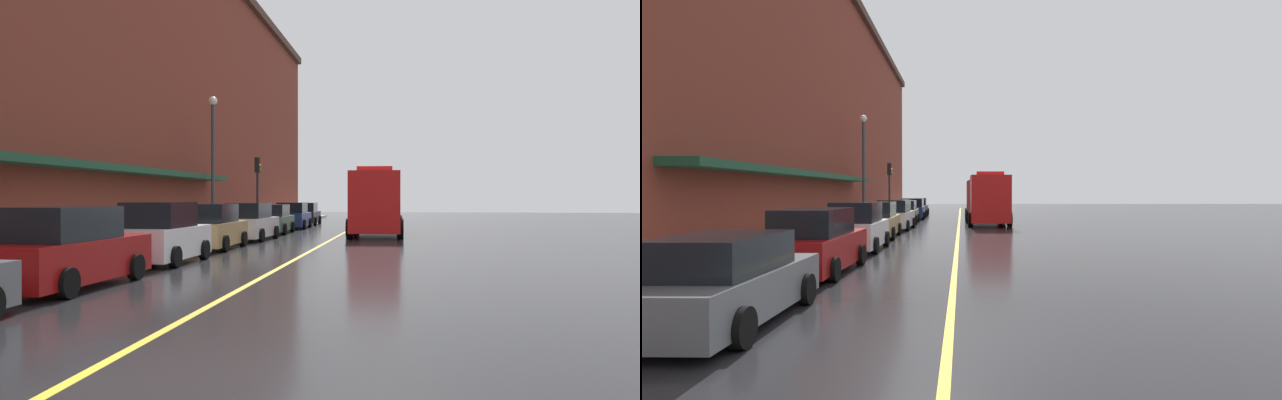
% 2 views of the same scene
% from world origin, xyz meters
% --- Properties ---
extents(ground_plane, '(112.00, 112.00, 0.00)m').
position_xyz_m(ground_plane, '(0.00, 25.00, 0.00)').
color(ground_plane, '#232326').
extents(sidewalk_left, '(2.40, 70.00, 0.15)m').
position_xyz_m(sidewalk_left, '(-6.20, 25.00, 0.07)').
color(sidewalk_left, '#ADA8A0').
rests_on(sidewalk_left, ground).
extents(lane_center_stripe, '(0.16, 70.00, 0.01)m').
position_xyz_m(lane_center_stripe, '(0.00, 25.00, 0.00)').
color(lane_center_stripe, gold).
rests_on(lane_center_stripe, ground).
extents(brick_building_left, '(12.95, 64.00, 16.08)m').
position_xyz_m(brick_building_left, '(-13.29, 24.00, 8.05)').
color(brick_building_left, maroon).
rests_on(brick_building_left, ground).
extents(parked_car_0, '(2.08, 4.75, 1.60)m').
position_xyz_m(parked_car_0, '(-3.94, 1.32, 0.75)').
color(parked_car_0, '#595B60').
rests_on(parked_car_0, ground).
extents(parked_car_1, '(2.19, 4.93, 1.85)m').
position_xyz_m(parked_car_1, '(-4.00, 6.85, 0.86)').
color(parked_car_1, maroon).
rests_on(parked_car_1, ground).
extents(parked_car_2, '(2.12, 4.16, 1.91)m').
position_xyz_m(parked_car_2, '(-3.95, 12.31, 0.88)').
color(parked_car_2, silver).
rests_on(parked_car_2, ground).
extents(parked_car_3, '(2.05, 4.55, 1.80)m').
position_xyz_m(parked_car_3, '(-4.03, 17.72, 0.84)').
color(parked_car_3, '#A5844C').
rests_on(parked_car_3, ground).
extents(parked_car_4, '(2.20, 4.51, 1.80)m').
position_xyz_m(parked_car_4, '(-3.89, 23.02, 0.84)').
color(parked_car_4, silver).
rests_on(parked_car_4, ground).
extents(parked_car_5, '(2.05, 4.37, 1.65)m').
position_xyz_m(parked_car_5, '(-3.95, 28.57, 0.78)').
color(parked_car_5, '#2D5133').
rests_on(parked_car_5, ground).
extents(parked_car_6, '(2.17, 4.39, 1.72)m').
position_xyz_m(parked_car_6, '(-3.92, 34.53, 0.81)').
color(parked_car_6, navy).
rests_on(parked_car_6, ground).
extents(parked_car_7, '(2.24, 4.96, 1.66)m').
position_xyz_m(parked_car_7, '(-4.04, 40.14, 0.78)').
color(parked_car_7, black).
rests_on(parked_car_7, ground).
extents(fire_truck, '(3.03, 9.06, 3.60)m').
position_xyz_m(fire_truck, '(1.96, 28.02, 1.72)').
color(fire_truck, red).
rests_on(fire_truck, ground).
extents(parking_meter_0, '(0.14, 0.18, 1.33)m').
position_xyz_m(parking_meter_0, '(-5.35, 15.22, 1.06)').
color(parking_meter_0, '#4C4C51').
rests_on(parking_meter_0, sidewalk_left).
extents(parking_meter_1, '(0.14, 0.18, 1.33)m').
position_xyz_m(parking_meter_1, '(-5.35, 7.55, 1.06)').
color(parking_meter_1, '#4C4C51').
rests_on(parking_meter_1, sidewalk_left).
extents(street_lamp_left, '(0.44, 0.44, 6.94)m').
position_xyz_m(street_lamp_left, '(-5.95, 23.76, 4.40)').
color(street_lamp_left, '#33383D').
rests_on(street_lamp_left, sidewalk_left).
extents(traffic_light_near, '(0.38, 0.36, 4.30)m').
position_xyz_m(traffic_light_near, '(-5.29, 30.38, 3.16)').
color(traffic_light_near, '#232326').
rests_on(traffic_light_near, sidewalk_left).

